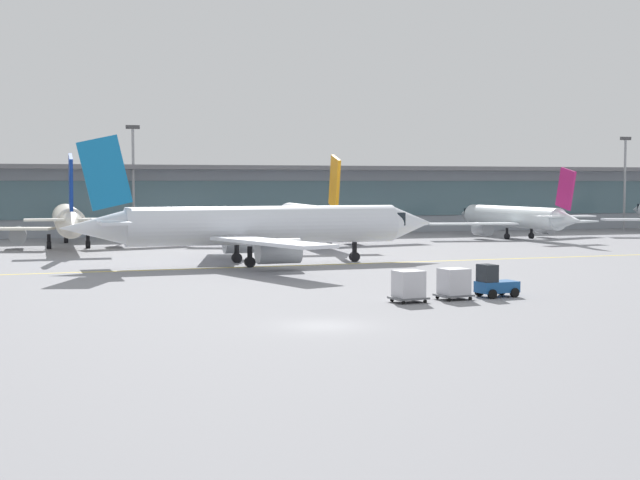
{
  "coord_description": "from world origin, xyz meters",
  "views": [
    {
      "loc": [
        -13.65,
        -43.9,
        7.27
      ],
      "look_at": [
        6.25,
        20.65,
        3.0
      ],
      "focal_mm": 51.3,
      "sensor_mm": 36.0,
      "label": 1
    }
  ],
  "objects_px": {
    "gate_airplane_2": "(68,220)",
    "gate_airplane_4": "(514,217)",
    "cargo_dolly_lead": "(454,283)",
    "baggage_tug": "(494,283)",
    "apron_light_mast_1": "(133,176)",
    "apron_light_mast_2": "(625,179)",
    "taxiing_regional_jet": "(260,226)",
    "gate_airplane_3": "(309,219)",
    "cargo_dolly_trailing": "(409,285)"
  },
  "relations": [
    {
      "from": "apron_light_mast_1",
      "to": "gate_airplane_2",
      "type": "bearing_deg",
      "value": -118.2
    },
    {
      "from": "cargo_dolly_lead",
      "to": "gate_airplane_4",
      "type": "bearing_deg",
      "value": 50.18
    },
    {
      "from": "gate_airplane_4",
      "to": "apron_light_mast_2",
      "type": "distance_m",
      "value": 29.93
    },
    {
      "from": "gate_airplane_3",
      "to": "apron_light_mast_1",
      "type": "distance_m",
      "value": 27.28
    },
    {
      "from": "cargo_dolly_trailing",
      "to": "apron_light_mast_1",
      "type": "distance_m",
      "value": 71.7
    },
    {
      "from": "apron_light_mast_2",
      "to": "taxiing_regional_jet",
      "type": "bearing_deg",
      "value": -148.59
    },
    {
      "from": "taxiing_regional_jet",
      "to": "baggage_tug",
      "type": "relative_size",
      "value": 12.31
    },
    {
      "from": "cargo_dolly_lead",
      "to": "apron_light_mast_2",
      "type": "relative_size",
      "value": 0.16
    },
    {
      "from": "gate_airplane_3",
      "to": "gate_airplane_2",
      "type": "bearing_deg",
      "value": 86.97
    },
    {
      "from": "gate_airplane_3",
      "to": "baggage_tug",
      "type": "relative_size",
      "value": 11.1
    },
    {
      "from": "gate_airplane_4",
      "to": "cargo_dolly_trailing",
      "type": "distance_m",
      "value": 66.58
    },
    {
      "from": "gate_airplane_2",
      "to": "gate_airplane_3",
      "type": "relative_size",
      "value": 1.0
    },
    {
      "from": "apron_light_mast_1",
      "to": "apron_light_mast_2",
      "type": "relative_size",
      "value": 1.04
    },
    {
      "from": "gate_airplane_2",
      "to": "cargo_dolly_trailing",
      "type": "xyz_separation_m",
      "value": [
        18.26,
        -54.22,
        -1.99
      ]
    },
    {
      "from": "baggage_tug",
      "to": "apron_light_mast_1",
      "type": "distance_m",
      "value": 71.99
    },
    {
      "from": "gate_airplane_3",
      "to": "taxiing_regional_jet",
      "type": "height_order",
      "value": "taxiing_regional_jet"
    },
    {
      "from": "gate_airplane_2",
      "to": "cargo_dolly_trailing",
      "type": "relative_size",
      "value": 13.33
    },
    {
      "from": "gate_airplane_4",
      "to": "cargo_dolly_lead",
      "type": "xyz_separation_m",
      "value": [
        -34.47,
        -54.45,
        -1.67
      ]
    },
    {
      "from": "baggage_tug",
      "to": "cargo_dolly_trailing",
      "type": "bearing_deg",
      "value": 180.0
    },
    {
      "from": "gate_airplane_3",
      "to": "gate_airplane_4",
      "type": "distance_m",
      "value": 29.16
    },
    {
      "from": "baggage_tug",
      "to": "cargo_dolly_lead",
      "type": "distance_m",
      "value": 3.01
    },
    {
      "from": "gate_airplane_2",
      "to": "apron_light_mast_1",
      "type": "bearing_deg",
      "value": -28.21
    },
    {
      "from": "gate_airplane_3",
      "to": "baggage_tug",
      "type": "xyz_separation_m",
      "value": [
        -2.58,
        -50.2,
        -2.15
      ]
    },
    {
      "from": "gate_airplane_4",
      "to": "cargo_dolly_lead",
      "type": "relative_size",
      "value": 11.98
    },
    {
      "from": "cargo_dolly_trailing",
      "to": "gate_airplane_4",
      "type": "bearing_deg",
      "value": 48.05
    },
    {
      "from": "cargo_dolly_lead",
      "to": "apron_light_mast_2",
      "type": "height_order",
      "value": "apron_light_mast_2"
    },
    {
      "from": "gate_airplane_2",
      "to": "apron_light_mast_2",
      "type": "distance_m",
      "value": 83.54
    },
    {
      "from": "taxiing_regional_jet",
      "to": "baggage_tug",
      "type": "xyz_separation_m",
      "value": [
        8.84,
        -26.79,
        -2.48
      ]
    },
    {
      "from": "gate_airplane_3",
      "to": "apron_light_mast_2",
      "type": "bearing_deg",
      "value": -68.88
    },
    {
      "from": "gate_airplane_2",
      "to": "apron_light_mast_2",
      "type": "relative_size",
      "value": 2.16
    },
    {
      "from": "gate_airplane_2",
      "to": "cargo_dolly_lead",
      "type": "height_order",
      "value": "gate_airplane_2"
    },
    {
      "from": "apron_light_mast_1",
      "to": "gate_airplane_3",
      "type": "bearing_deg",
      "value": -47.33
    },
    {
      "from": "gate_airplane_2",
      "to": "gate_airplane_4",
      "type": "distance_m",
      "value": 55.94
    },
    {
      "from": "cargo_dolly_lead",
      "to": "apron_light_mast_2",
      "type": "bearing_deg",
      "value": 40.69
    },
    {
      "from": "taxiing_regional_jet",
      "to": "apron_light_mast_1",
      "type": "xyz_separation_m",
      "value": [
        -6.76,
        43.13,
        4.68
      ]
    },
    {
      "from": "taxiing_regional_jet",
      "to": "cargo_dolly_trailing",
      "type": "bearing_deg",
      "value": -86.65
    },
    {
      "from": "gate_airplane_2",
      "to": "apron_light_mast_1",
      "type": "height_order",
      "value": "apron_light_mast_1"
    },
    {
      "from": "gate_airplane_3",
      "to": "apron_light_mast_1",
      "type": "height_order",
      "value": "apron_light_mast_1"
    },
    {
      "from": "taxiing_regional_jet",
      "to": "cargo_dolly_lead",
      "type": "distance_m",
      "value": 27.91
    },
    {
      "from": "cargo_dolly_lead",
      "to": "apron_light_mast_2",
      "type": "distance_m",
      "value": 91.33
    },
    {
      "from": "gate_airplane_4",
      "to": "baggage_tug",
      "type": "bearing_deg",
      "value": 145.36
    },
    {
      "from": "baggage_tug",
      "to": "apron_light_mast_1",
      "type": "height_order",
      "value": "apron_light_mast_1"
    },
    {
      "from": "taxiing_regional_jet",
      "to": "gate_airplane_2",
      "type": "bearing_deg",
      "value": 118.25
    },
    {
      "from": "gate_airplane_4",
      "to": "taxiing_regional_jet",
      "type": "distance_m",
      "value": 48.68
    },
    {
      "from": "gate_airplane_3",
      "to": "taxiing_regional_jet",
      "type": "xyz_separation_m",
      "value": [
        -11.42,
        -23.41,
        0.33
      ]
    },
    {
      "from": "cargo_dolly_trailing",
      "to": "apron_light_mast_1",
      "type": "height_order",
      "value": "apron_light_mast_1"
    },
    {
      "from": "cargo_dolly_lead",
      "to": "baggage_tug",
      "type": "bearing_deg",
      "value": -0.0
    },
    {
      "from": "cargo_dolly_trailing",
      "to": "apron_light_mast_1",
      "type": "bearing_deg",
      "value": 90.1
    },
    {
      "from": "apron_light_mast_2",
      "to": "gate_airplane_3",
      "type": "bearing_deg",
      "value": -162.62
    },
    {
      "from": "gate_airplane_2",
      "to": "cargo_dolly_trailing",
      "type": "distance_m",
      "value": 57.25
    }
  ]
}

